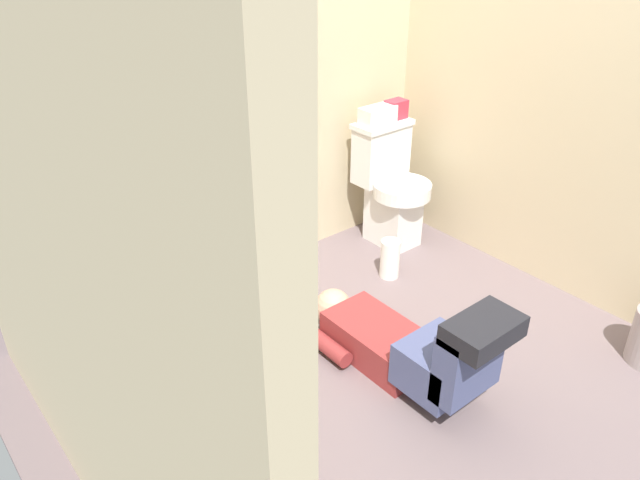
{
  "coord_description": "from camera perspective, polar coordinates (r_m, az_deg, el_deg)",
  "views": [
    {
      "loc": [
        -1.6,
        -1.54,
        1.92
      ],
      "look_at": [
        0.04,
        0.47,
        0.45
      ],
      "focal_mm": 34.39,
      "sensor_mm": 36.0,
      "label": 1
    }
  ],
  "objects": [
    {
      "name": "vanity_cabinet",
      "position": [
        2.82,
        -16.67,
        -4.0
      ],
      "size": [
        0.6,
        0.53,
        0.82
      ],
      "color": "beige",
      "rests_on": "ground_plane"
    },
    {
      "name": "soap_dispenser",
      "position": [
        2.66,
        -22.99,
        4.31
      ],
      "size": [
        0.06,
        0.06,
        0.17
      ],
      "color": "#4B8C54",
      "rests_on": "vanity_cabinet"
    },
    {
      "name": "toilet",
      "position": [
        3.77,
        6.54,
        5.01
      ],
      "size": [
        0.36,
        0.46,
        0.75
      ],
      "color": "silver",
      "rests_on": "ground_plane"
    },
    {
      "name": "bottle_pink",
      "position": [
        2.66,
        -17.99,
        5.65
      ],
      "size": [
        0.05,
        0.05,
        0.17
      ],
      "primitive_type": "cylinder",
      "color": "pink",
      "rests_on": "vanity_cabinet"
    },
    {
      "name": "person_plumber",
      "position": [
        2.78,
        8.1,
        -9.66
      ],
      "size": [
        0.39,
        1.06,
        0.52
      ],
      "color": "maroon",
      "rests_on": "ground_plane"
    },
    {
      "name": "bottle_white",
      "position": [
        2.67,
        -19.39,
        5.0
      ],
      "size": [
        0.04,
        0.04,
        0.13
      ],
      "primitive_type": "cylinder",
      "color": "silver",
      "rests_on": "vanity_cabinet"
    },
    {
      "name": "ground_plane",
      "position": [
        2.94,
        5.27,
        -11.79
      ],
      "size": [
        2.96,
        3.17,
        0.04
      ],
      "primitive_type": "cube",
      "color": "#6D5D5F"
    },
    {
      "name": "wall_back",
      "position": [
        3.19,
        -8.41,
        16.21
      ],
      "size": [
        2.62,
        0.08,
        2.4
      ],
      "primitive_type": "cube",
      "color": "#CBB891",
      "rests_on": "ground_plane"
    },
    {
      "name": "bottle_green",
      "position": [
        2.62,
        -20.56,
        4.86
      ],
      "size": [
        0.04,
        0.04,
        0.17
      ],
      "primitive_type": "cylinder",
      "color": "#529A47",
      "rests_on": "vanity_cabinet"
    },
    {
      "name": "paper_towel_roll",
      "position": [
        3.5,
        6.52,
        -1.75
      ],
      "size": [
        0.11,
        0.11,
        0.23
      ],
      "primitive_type": "cylinder",
      "color": "white",
      "rests_on": "ground_plane"
    },
    {
      "name": "tissue_box",
      "position": [
        3.64,
        5.39,
        11.5
      ],
      "size": [
        0.22,
        0.11,
        0.1
      ],
      "primitive_type": "cube",
      "color": "silver",
      "rests_on": "toilet"
    },
    {
      "name": "wall_right",
      "position": [
        3.33,
        22.83,
        14.88
      ],
      "size": [
        0.08,
        2.17,
        2.4
      ],
      "primitive_type": "cube",
      "color": "#CBB891",
      "rests_on": "ground_plane"
    },
    {
      "name": "faucet",
      "position": [
        2.73,
        -19.34,
        5.27
      ],
      "size": [
        0.02,
        0.02,
        0.1
      ],
      "primitive_type": "cylinder",
      "color": "silver",
      "rests_on": "vanity_cabinet"
    },
    {
      "name": "toiletry_bag",
      "position": [
        3.74,
        7.08,
        11.98
      ],
      "size": [
        0.12,
        0.09,
        0.11
      ],
      "primitive_type": "cube",
      "color": "#B22D3F",
      "rests_on": "toilet"
    },
    {
      "name": "wall_left",
      "position": [
        1.73,
        -24.65,
        2.16
      ],
      "size": [
        0.08,
        2.17,
        2.4
      ],
      "primitive_type": "cube",
      "color": "#CBB891",
      "rests_on": "ground_plane"
    }
  ]
}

